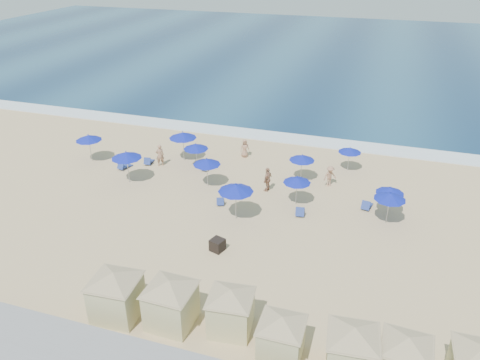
# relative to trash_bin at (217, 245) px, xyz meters

# --- Properties ---
(ground) EXTENTS (160.00, 160.00, 0.00)m
(ground) POSITION_rel_trash_bin_xyz_m (0.43, 3.26, -0.38)
(ground) COLOR tan
(ground) RESTS_ON ground
(ocean) EXTENTS (160.00, 80.00, 0.06)m
(ocean) POSITION_rel_trash_bin_xyz_m (0.43, 58.26, -0.35)
(ocean) COLOR #0E2C4E
(ocean) RESTS_ON ground
(surf_line) EXTENTS (160.00, 2.50, 0.08)m
(surf_line) POSITION_rel_trash_bin_xyz_m (0.43, 18.76, -0.34)
(surf_line) COLOR white
(surf_line) RESTS_ON ground
(trash_bin) EXTENTS (0.95, 0.95, 0.76)m
(trash_bin) POSITION_rel_trash_bin_xyz_m (0.00, 0.00, 0.00)
(trash_bin) COLOR black
(trash_bin) RESTS_ON ground
(cabana_0) EXTENTS (4.63, 4.63, 2.91)m
(cabana_0) POSITION_rel_trash_bin_xyz_m (-2.80, -6.64, 1.29)
(cabana_0) COLOR beige
(cabana_0) RESTS_ON ground
(cabana_1) EXTENTS (4.56, 4.56, 2.86)m
(cabana_1) POSITION_rel_trash_bin_xyz_m (-0.01, -6.32, 1.26)
(cabana_1) COLOR beige
(cabana_1) RESTS_ON ground
(cabana_2) EXTENTS (4.22, 4.22, 2.66)m
(cabana_2) POSITION_rel_trash_bin_xyz_m (2.85, -5.83, 1.15)
(cabana_2) COLOR beige
(cabana_2) RESTS_ON ground
(cabana_3) EXTENTS (4.07, 4.07, 2.55)m
(cabana_3) POSITION_rel_trash_bin_xyz_m (5.49, -6.70, 1.08)
(cabana_3) COLOR beige
(cabana_3) RESTS_ON ground
(cabana_4) EXTENTS (4.41, 4.41, 2.78)m
(cabana_4) POSITION_rel_trash_bin_xyz_m (8.53, -6.60, 1.21)
(cabana_4) COLOR beige
(cabana_4) RESTS_ON ground
(cabana_5) EXTENTS (4.19, 4.19, 2.64)m
(cabana_5) POSITION_rel_trash_bin_xyz_m (10.68, -6.35, 1.13)
(cabana_5) COLOR beige
(cabana_5) RESTS_ON ground
(umbrella_0) EXTENTS (2.15, 2.15, 2.45)m
(umbrella_0) POSITION_rel_trash_bin_xyz_m (-14.59, 8.77, 1.74)
(umbrella_0) COLOR #A5A8AD
(umbrella_0) RESTS_ON ground
(umbrella_1) EXTENTS (2.30, 2.30, 2.62)m
(umbrella_1) POSITION_rel_trash_bin_xyz_m (-9.62, 6.33, 1.89)
(umbrella_1) COLOR #A5A8AD
(umbrella_1) RESTS_ON ground
(umbrella_2) EXTENTS (2.08, 2.08, 2.37)m
(umbrella_2) POSITION_rel_trash_bin_xyz_m (-3.58, 7.52, 1.67)
(umbrella_2) COLOR #A5A8AD
(umbrella_2) RESTS_ON ground
(umbrella_3) EXTENTS (2.31, 2.31, 2.63)m
(umbrella_3) POSITION_rel_trash_bin_xyz_m (-7.21, 11.32, 1.90)
(umbrella_3) COLOR #A5A8AD
(umbrella_3) RESTS_ON ground
(umbrella_4) EXTENTS (2.01, 2.01, 2.29)m
(umbrella_4) POSITION_rel_trash_bin_xyz_m (-5.53, 10.09, 1.61)
(umbrella_4) COLOR #A5A8AD
(umbrella_4) RESTS_ON ground
(umbrella_5) EXTENTS (2.36, 2.36, 2.69)m
(umbrella_5) POSITION_rel_trash_bin_xyz_m (-0.07, 3.76, 1.95)
(umbrella_5) COLOR #A5A8AD
(umbrella_5) RESTS_ON ground
(umbrella_6) EXTENTS (1.96, 1.96, 2.23)m
(umbrella_6) POSITION_rel_trash_bin_xyz_m (2.97, 10.65, 1.56)
(umbrella_6) COLOR #A5A8AD
(umbrella_6) RESTS_ON ground
(umbrella_7) EXTENTS (1.94, 1.94, 2.21)m
(umbrella_7) POSITION_rel_trash_bin_xyz_m (3.36, 6.92, 1.54)
(umbrella_7) COLOR #A5A8AD
(umbrella_7) RESTS_ON ground
(umbrella_8) EXTENTS (1.84, 1.84, 2.09)m
(umbrella_8) POSITION_rel_trash_bin_xyz_m (6.27, 13.55, 1.44)
(umbrella_8) COLOR #A5A8AD
(umbrella_8) RESTS_ON ground
(umbrella_9) EXTENTS (1.89, 1.89, 2.15)m
(umbrella_9) POSITION_rel_trash_bin_xyz_m (9.55, 7.42, 1.49)
(umbrella_9) COLOR #A5A8AD
(umbrella_9) RESTS_ON ground
(umbrella_10) EXTENTS (2.06, 2.06, 2.35)m
(umbrella_10) POSITION_rel_trash_bin_xyz_m (9.57, 6.27, 1.66)
(umbrella_10) COLOR #A5A8AD
(umbrella_10) RESTS_ON ground
(beach_chair_0) EXTENTS (0.83, 1.40, 0.72)m
(beach_chair_0) POSITION_rel_trash_bin_xyz_m (-11.23, 8.28, -0.13)
(beach_chair_0) COLOR navy
(beach_chair_0) RESTS_ON ground
(beach_chair_1) EXTENTS (0.74, 1.32, 0.69)m
(beach_chair_1) POSITION_rel_trash_bin_xyz_m (-9.74, 9.74, -0.14)
(beach_chair_1) COLOR navy
(beach_chair_1) RESTS_ON ground
(beach_chair_2) EXTENTS (0.55, 1.19, 0.65)m
(beach_chair_2) POSITION_rel_trash_bin_xyz_m (-4.77, 10.14, -0.15)
(beach_chair_2) COLOR navy
(beach_chair_2) RESTS_ON ground
(beach_chair_3) EXTENTS (0.88, 1.25, 0.63)m
(beach_chair_3) POSITION_rel_trash_bin_xyz_m (-1.75, 5.30, -0.16)
(beach_chair_3) COLOR navy
(beach_chair_3) RESTS_ON ground
(beach_chair_4) EXTENTS (0.77, 1.39, 0.73)m
(beach_chair_4) POSITION_rel_trash_bin_xyz_m (3.93, 5.60, -0.13)
(beach_chair_4) COLOR navy
(beach_chair_4) RESTS_ON ground
(beach_chair_5) EXTENTS (0.82, 1.40, 0.72)m
(beach_chair_5) POSITION_rel_trash_bin_xyz_m (8.19, 7.84, -0.13)
(beach_chair_5) COLOR navy
(beach_chair_5) RESTS_ON ground
(beachgoer_0) EXTENTS (0.81, 0.76, 1.85)m
(beachgoer_0) POSITION_rel_trash_bin_xyz_m (-8.65, 9.77, 0.55)
(beachgoer_0) COLOR #A9795E
(beachgoer_0) RESTS_ON ground
(beachgoer_1) EXTENTS (0.69, 1.18, 1.88)m
(beachgoer_1) POSITION_rel_trash_bin_xyz_m (0.93, 8.23, 0.56)
(beachgoer_1) COLOR #A9795E
(beachgoer_1) RESTS_ON ground
(beachgoer_2) EXTENTS (1.20, 1.14, 1.64)m
(beachgoer_2) POSITION_rel_trash_bin_xyz_m (5.22, 10.44, 0.44)
(beachgoer_2) COLOR #A9795E
(beachgoer_2) RESTS_ON ground
(beachgoer_3) EXTENTS (0.93, 0.85, 1.60)m
(beachgoer_3) POSITION_rel_trash_bin_xyz_m (-2.51, 13.56, 0.42)
(beachgoer_3) COLOR #A9795E
(beachgoer_3) RESTS_ON ground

